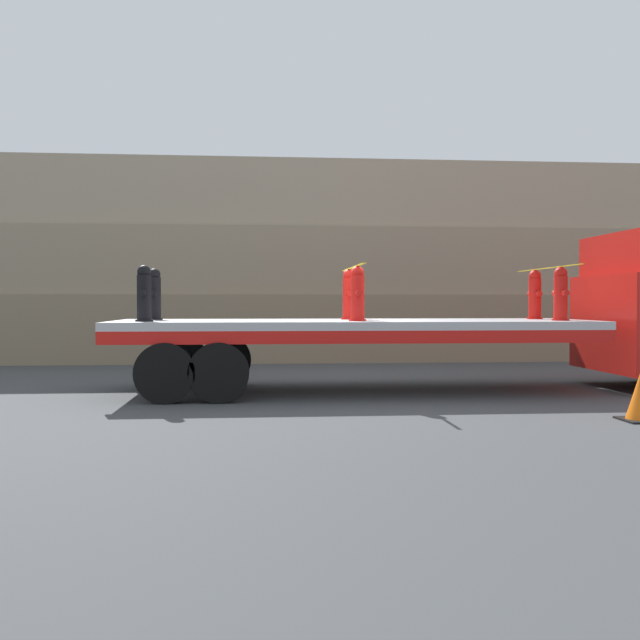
{
  "coord_description": "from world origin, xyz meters",
  "views": [
    {
      "loc": [
        -1.6,
        -12.05,
        1.52
      ],
      "look_at": [
        -0.57,
        0.0,
        1.23
      ],
      "focal_mm": 40.0,
      "sensor_mm": 36.0,
      "label": 1
    }
  ],
  "objects": [
    {
      "name": "ground_plane",
      "position": [
        0.0,
        0.0,
        0.0
      ],
      "size": [
        120.0,
        120.0,
        0.0
      ],
      "primitive_type": "plane",
      "color": "#3F4244"
    },
    {
      "name": "rock_cliff",
      "position": [
        0.0,
        7.31,
        2.6
      ],
      "size": [
        60.0,
        3.3,
        5.19
      ],
      "color": "#84755B",
      "rests_on": "ground_plane"
    },
    {
      "name": "flatbed_trailer",
      "position": [
        -0.67,
        0.0,
        0.97
      ],
      "size": [
        8.03,
        2.63,
        1.22
      ],
      "color": "#B2B2B7",
      "rests_on": "ground_plane"
    },
    {
      "name": "fire_hydrant_black_near_0",
      "position": [
        -3.42,
        -0.56,
        1.66
      ],
      "size": [
        0.28,
        0.48,
        0.9
      ],
      "color": "black",
      "rests_on": "flatbed_trailer"
    },
    {
      "name": "fire_hydrant_black_far_0",
      "position": [
        -3.42,
        0.56,
        1.66
      ],
      "size": [
        0.28,
        0.48,
        0.9
      ],
      "color": "black",
      "rests_on": "flatbed_trailer"
    },
    {
      "name": "fire_hydrant_red_near_1",
      "position": [
        0.0,
        -0.56,
        1.66
      ],
      "size": [
        0.28,
        0.48,
        0.9
      ],
      "color": "red",
      "rests_on": "flatbed_trailer"
    },
    {
      "name": "fire_hydrant_red_far_1",
      "position": [
        0.0,
        0.56,
        1.66
      ],
      "size": [
        0.28,
        0.48,
        0.9
      ],
      "color": "red",
      "rests_on": "flatbed_trailer"
    },
    {
      "name": "fire_hydrant_red_near_2",
      "position": [
        3.42,
        -0.56,
        1.66
      ],
      "size": [
        0.28,
        0.48,
        0.9
      ],
      "color": "red",
      "rests_on": "flatbed_trailer"
    },
    {
      "name": "fire_hydrant_red_far_2",
      "position": [
        3.42,
        0.56,
        1.66
      ],
      "size": [
        0.28,
        0.48,
        0.9
      ],
      "color": "red",
      "rests_on": "flatbed_trailer"
    },
    {
      "name": "cargo_strap_rear",
      "position": [
        0.0,
        0.0,
        2.13
      ],
      "size": [
        0.05,
        2.73,
        0.01
      ],
      "color": "yellow",
      "rests_on": "fire_hydrant_red_near_1"
    },
    {
      "name": "cargo_strap_middle",
      "position": [
        3.42,
        0.0,
        2.13
      ],
      "size": [
        0.05,
        2.73,
        0.01
      ],
      "color": "yellow",
      "rests_on": "fire_hydrant_red_near_2"
    }
  ]
}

